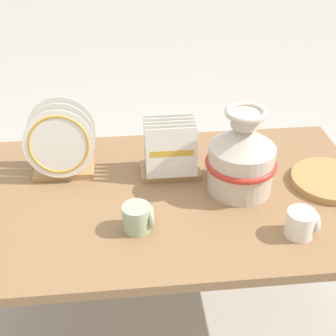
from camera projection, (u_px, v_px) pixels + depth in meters
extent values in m
plane|color=#B2ADA3|center=(168.00, 307.00, 2.04)|extent=(14.00, 14.00, 0.00)
cube|color=olive|center=(168.00, 197.00, 1.71)|extent=(1.49, 0.89, 0.03)
cylinder|color=olive|center=(9.00, 209.00, 2.15)|extent=(0.06, 0.06, 0.58)
cylinder|color=olive|center=(302.00, 191.00, 2.27)|extent=(0.06, 0.06, 0.58)
cylinder|color=beige|center=(240.00, 168.00, 1.68)|extent=(0.24, 0.24, 0.18)
cone|color=beige|center=(244.00, 136.00, 1.61)|extent=(0.24, 0.24, 0.08)
cylinder|color=beige|center=(245.00, 119.00, 1.57)|extent=(0.10, 0.10, 0.05)
torus|color=beige|center=(246.00, 113.00, 1.56)|extent=(0.15, 0.15, 0.02)
torus|color=#B72D23|center=(241.00, 163.00, 1.67)|extent=(0.26, 0.26, 0.02)
cube|color=tan|center=(65.00, 169.00, 1.82)|extent=(0.23, 0.13, 0.02)
cylinder|color=tan|center=(44.00, 153.00, 1.83)|extent=(0.01, 0.01, 0.07)
cylinder|color=tan|center=(85.00, 151.00, 1.84)|extent=(0.01, 0.01, 0.07)
cylinder|color=silver|center=(59.00, 145.00, 1.69)|extent=(0.26, 0.06, 0.25)
torus|color=gold|center=(59.00, 145.00, 1.69)|extent=(0.22, 0.05, 0.22)
cylinder|color=silver|center=(60.00, 137.00, 1.74)|extent=(0.26, 0.06, 0.25)
cylinder|color=silver|center=(61.00, 130.00, 1.78)|extent=(0.26, 0.06, 0.25)
cube|color=tan|center=(170.00, 170.00, 1.81)|extent=(0.23, 0.13, 0.02)
cylinder|color=tan|center=(148.00, 154.00, 1.82)|extent=(0.01, 0.01, 0.07)
cylinder|color=tan|center=(189.00, 152.00, 1.84)|extent=(0.01, 0.01, 0.07)
cube|color=silver|center=(172.00, 153.00, 1.71)|extent=(0.19, 0.04, 0.19)
cube|color=silver|center=(171.00, 149.00, 1.73)|extent=(0.19, 0.04, 0.19)
cube|color=silver|center=(170.00, 146.00, 1.75)|extent=(0.19, 0.04, 0.19)
cube|color=silver|center=(169.00, 142.00, 1.77)|extent=(0.19, 0.04, 0.19)
cube|color=silver|center=(169.00, 138.00, 1.80)|extent=(0.19, 0.04, 0.19)
cube|color=gold|center=(172.00, 154.00, 1.70)|extent=(0.16, 0.01, 0.02)
cylinder|color=#AD7F47|center=(329.00, 182.00, 1.75)|extent=(0.29, 0.29, 0.01)
cylinder|color=#AD7F47|center=(330.00, 180.00, 1.75)|extent=(0.29, 0.29, 0.01)
cylinder|color=#AD7F47|center=(330.00, 178.00, 1.74)|extent=(0.29, 0.29, 0.01)
cylinder|color=#9EB28E|center=(137.00, 218.00, 1.51)|extent=(0.09, 0.09, 0.09)
torus|color=#9EB28E|center=(151.00, 216.00, 1.52)|extent=(0.02, 0.07, 0.07)
cylinder|color=silver|center=(300.00, 223.00, 1.49)|extent=(0.09, 0.09, 0.09)
torus|color=silver|center=(314.00, 222.00, 1.49)|extent=(0.02, 0.07, 0.07)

